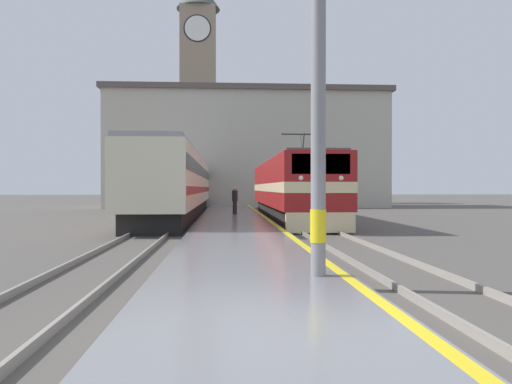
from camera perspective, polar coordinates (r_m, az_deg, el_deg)
The scene contains 10 objects.
ground_plane at distance 36.16m, azimuth -2.84°, elevation -2.48°, with size 200.00×200.00×0.00m, color #514C47.
platform at distance 31.16m, azimuth -2.71°, elevation -2.70°, with size 3.66×140.00×0.28m.
rail_track_near at distance 31.40m, azimuth 3.31°, elevation -2.87°, with size 2.83×140.00×0.16m.
rail_track_far at distance 31.30m, azimuth -8.90°, elevation -2.89°, with size 2.83×140.00×0.16m.
locomotive_train at distance 29.12m, azimuth 3.84°, elevation 0.38°, with size 2.92×19.27×4.51m.
passenger_train at distance 37.09m, azimuth -8.07°, elevation 0.88°, with size 2.92×37.25×3.94m.
catenary_mast at distance 9.51m, azimuth 7.54°, elevation 18.00°, with size 2.39×0.29×9.00m.
person_on_platform at distance 30.08m, azimuth -2.44°, elevation -0.90°, with size 0.34×0.34×1.64m.
clock_tower at distance 64.20m, azimuth -6.60°, elevation 12.21°, with size 5.40×5.40×28.05m.
station_building at distance 49.99m, azimuth -1.06°, elevation 4.87°, with size 27.15×9.53×11.35m.
Camera 1 is at (-0.49, -6.11, 1.87)m, focal length 35.00 mm.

